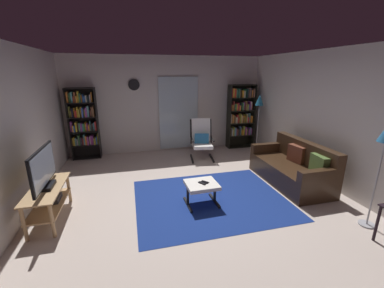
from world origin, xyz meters
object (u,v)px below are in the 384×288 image
at_px(tv_remote, 202,183).
at_px(wall_clock, 134,85).
at_px(television, 43,170).
at_px(bookshelf_near_tv, 83,122).
at_px(ottoman, 202,187).
at_px(floor_lamp_by_shelf, 259,105).
at_px(tv_stand, 49,198).
at_px(lounge_armchair, 202,138).
at_px(bookshelf_near_sofa, 241,114).
at_px(cell_phone, 205,182).
at_px(leather_sofa, 293,168).

distance_m(tv_remote, wall_clock, 3.60).
bearing_deg(television, bookshelf_near_tv, 87.54).
bearing_deg(ottoman, floor_lamp_by_shelf, 45.62).
bearing_deg(tv_stand, lounge_armchair, 34.55).
xyz_separation_m(lounge_armchair, wall_clock, (-1.59, 0.88, 1.32)).
height_order(bookshelf_near_tv, bookshelf_near_sofa, bookshelf_near_sofa).
height_order(bookshelf_near_sofa, tv_remote, bookshelf_near_sofa).
relative_size(tv_remote, cell_phone, 1.03).
bearing_deg(television, tv_stand, 98.37).
relative_size(bookshelf_near_tv, floor_lamp_by_shelf, 1.13).
xyz_separation_m(bookshelf_near_tv, bookshelf_near_sofa, (4.28, -0.07, 0.05)).
height_order(tv_remote, floor_lamp_by_shelf, floor_lamp_by_shelf).
bearing_deg(tv_stand, tv_remote, -4.81).
relative_size(bookshelf_near_tv, bookshelf_near_sofa, 0.98).
bearing_deg(bookshelf_near_sofa, wall_clock, 176.24).
distance_m(tv_stand, wall_clock, 3.62).
height_order(leather_sofa, wall_clock, wall_clock).
bearing_deg(wall_clock, ottoman, -73.57).
xyz_separation_m(tv_stand, bookshelf_near_tv, (0.12, 2.84, 0.62)).
relative_size(television, ottoman, 1.84).
relative_size(television, lounge_armchair, 0.96).
xyz_separation_m(lounge_armchair, tv_remote, (-0.66, -2.28, -0.14)).
distance_m(lounge_armchair, cell_phone, 2.32).
relative_size(lounge_armchair, floor_lamp_by_shelf, 0.64).
xyz_separation_m(ottoman, wall_clock, (-0.92, 3.13, 1.53)).
height_order(bookshelf_near_sofa, cell_phone, bookshelf_near_sofa).
height_order(bookshelf_near_tv, tv_remote, bookshelf_near_tv).
height_order(leather_sofa, lounge_armchair, lounge_armchair).
relative_size(bookshelf_near_tv, cell_phone, 12.88).
relative_size(ottoman, cell_phone, 3.81).
height_order(cell_phone, wall_clock, wall_clock).
distance_m(television, cell_phone, 2.45).
xyz_separation_m(bookshelf_near_sofa, tv_remote, (-2.05, -2.96, -0.61)).
bearing_deg(ottoman, tv_remote, -90.68).
bearing_deg(bookshelf_near_sofa, bookshelf_near_tv, 179.07).
xyz_separation_m(bookshelf_near_tv, cell_phone, (2.29, -3.00, -0.56)).
distance_m(tv_stand, television, 0.47).
bearing_deg(wall_clock, television, -115.64).
bearing_deg(tv_remote, leather_sofa, -22.25).
height_order(tv_remote, cell_phone, tv_remote).
xyz_separation_m(tv_stand, ottoman, (2.36, -0.17, -0.02)).
relative_size(bookshelf_near_sofa, ottoman, 3.43).
relative_size(television, bookshelf_near_sofa, 0.54).
relative_size(tv_remote, floor_lamp_by_shelf, 0.09).
height_order(television, bookshelf_near_sofa, bookshelf_near_sofa).
distance_m(bookshelf_near_sofa, cell_phone, 3.59).
height_order(ottoman, wall_clock, wall_clock).
relative_size(television, leather_sofa, 0.56).
height_order(lounge_armchair, wall_clock, wall_clock).
xyz_separation_m(leather_sofa, lounge_armchair, (-1.36, 1.88, 0.23)).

